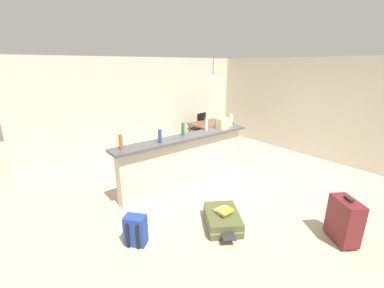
{
  "coord_description": "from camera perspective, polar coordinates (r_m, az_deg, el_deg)",
  "views": [
    {
      "loc": [
        -3.35,
        -3.1,
        2.33
      ],
      "look_at": [
        -0.28,
        0.75,
        0.75
      ],
      "focal_mm": 23.53,
      "sensor_mm": 36.0,
      "label": 1
    }
  ],
  "objects": [
    {
      "name": "backpack_blue",
      "position": [
        3.64,
        -12.59,
        -18.55
      ],
      "size": [
        0.34,
        0.34,
        0.42
      ],
      "color": "#233D93",
      "rests_on": "ground_plane"
    },
    {
      "name": "bottle_amber",
      "position": [
        4.19,
        -15.89,
        0.47
      ],
      "size": [
        0.06,
        0.06,
        0.25
      ],
      "primitive_type": "cylinder",
      "color": "#9E661E",
      "rests_on": "bar_countertop"
    },
    {
      "name": "bottle_green",
      "position": [
        4.83,
        -2.05,
        3.4
      ],
      "size": [
        0.06,
        0.06,
        0.25
      ],
      "primitive_type": "cylinder",
      "color": "#2D6B38",
      "rests_on": "bar_countertop"
    },
    {
      "name": "book_stack",
      "position": [
        3.89,
        7.18,
        -14.76
      ],
      "size": [
        0.24,
        0.25,
        0.07
      ],
      "color": "tan",
      "rests_on": "suitcase_flat_olive"
    },
    {
      "name": "partition_half_wall",
      "position": [
        4.97,
        -1.36,
        -4.12
      ],
      "size": [
        2.8,
        0.2,
        0.96
      ],
      "primitive_type": "cube",
      "color": "beige",
      "rests_on": "ground_plane"
    },
    {
      "name": "wall_back",
      "position": [
        7.09,
        -9.93,
        8.7
      ],
      "size": [
        6.6,
        0.1,
        2.5
      ],
      "primitive_type": "cube",
      "color": "beige",
      "rests_on": "ground_plane"
    },
    {
      "name": "ground_plane",
      "position": [
        5.14,
        7.83,
        -9.73
      ],
      "size": [
        13.0,
        13.0,
        0.05
      ],
      "primitive_type": "cube",
      "color": "#BCAD8E"
    },
    {
      "name": "suitcase_flat_olive",
      "position": [
        3.96,
        6.93,
        -16.57
      ],
      "size": [
        0.79,
        0.87,
        0.22
      ],
      "color": "#51562D",
      "rests_on": "ground_plane"
    },
    {
      "name": "bar_countertop",
      "position": [
        4.8,
        -1.4,
        1.49
      ],
      "size": [
        2.96,
        0.4,
        0.05
      ],
      "primitive_type": "cube",
      "color": "#4C4C51",
      "rests_on": "partition_half_wall"
    },
    {
      "name": "dining_table",
      "position": [
        7.18,
        4.22,
        4.12
      ],
      "size": [
        1.1,
        0.8,
        0.74
      ],
      "color": "brown",
      "rests_on": "ground_plane"
    },
    {
      "name": "wall_right",
      "position": [
        7.33,
        23.45,
        7.81
      ],
      "size": [
        0.1,
        6.0,
        2.5
      ],
      "primitive_type": "cube",
      "color": "beige",
      "rests_on": "ground_plane"
    },
    {
      "name": "bottle_clear",
      "position": [
        5.17,
        3.27,
        4.39
      ],
      "size": [
        0.06,
        0.06,
        0.25
      ],
      "primitive_type": "cylinder",
      "color": "silver",
      "rests_on": "bar_countertop"
    },
    {
      "name": "grocery_bag",
      "position": [
        5.38,
        7.01,
        4.62
      ],
      "size": [
        0.26,
        0.18,
        0.22
      ],
      "primitive_type": "cube",
      "color": "beige",
      "rests_on": "bar_countertop"
    },
    {
      "name": "dining_chair_far_side",
      "position": [
        7.69,
        1.57,
        4.08
      ],
      "size": [
        0.48,
        0.48,
        0.93
      ],
      "color": "black",
      "rests_on": "ground_plane"
    },
    {
      "name": "bottle_white",
      "position": [
        5.59,
        8.84,
        5.34
      ],
      "size": [
        0.07,
        0.07,
        0.28
      ],
      "primitive_type": "cylinder",
      "color": "silver",
      "rests_on": "bar_countertop"
    },
    {
      "name": "pendant_lamp",
      "position": [
        6.91,
        4.77,
        14.7
      ],
      "size": [
        0.34,
        0.34,
        0.64
      ],
      "color": "black"
    },
    {
      "name": "dining_chair_near_partition",
      "position": [
        6.87,
        7.01,
        2.26
      ],
      "size": [
        0.45,
        0.45,
        0.93
      ],
      "color": "black",
      "rests_on": "ground_plane"
    },
    {
      "name": "bottle_blue",
      "position": [
        4.4,
        -7.27,
        1.78
      ],
      "size": [
        0.06,
        0.06,
        0.24
      ],
      "primitive_type": "cylinder",
      "color": "#284C89",
      "rests_on": "bar_countertop"
    },
    {
      "name": "suitcase_upright_maroon",
      "position": [
        4.07,
        31.22,
        -14.55
      ],
      "size": [
        0.44,
        0.5,
        0.67
      ],
      "color": "maroon",
      "rests_on": "ground_plane"
    }
  ]
}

